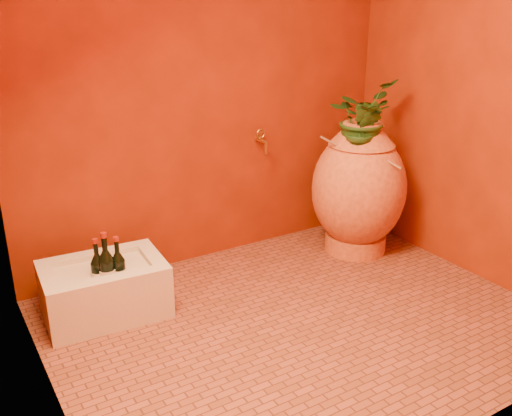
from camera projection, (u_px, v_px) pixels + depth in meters
floor at (300, 322)px, 3.03m from camera, size 2.50×2.50×0.00m
wall_back at (208, 63)px, 3.39m from camera, size 2.50×0.02×2.50m
wall_left at (16, 113)px, 1.98m from camera, size 0.02×2.00×2.50m
wall_right at (487, 67)px, 3.20m from camera, size 0.02×2.00×2.50m
amphora at (359, 188)px, 3.73m from camera, size 0.73×0.73×0.88m
stone_basin at (105, 290)px, 3.07m from camera, size 0.66×0.47×0.30m
wine_bottle_a at (107, 272)px, 2.95m from camera, size 0.08×0.08×0.34m
wine_bottle_b at (119, 271)px, 2.99m from camera, size 0.08×0.08×0.31m
wine_bottle_c at (99, 274)px, 2.96m from camera, size 0.08×0.08×0.31m
wall_tap at (262, 140)px, 3.67m from camera, size 0.07×0.14×0.15m
plant_main at (361, 117)px, 3.55m from camera, size 0.53×0.50×0.46m
plant_side at (363, 131)px, 3.48m from camera, size 0.26×0.27×0.39m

